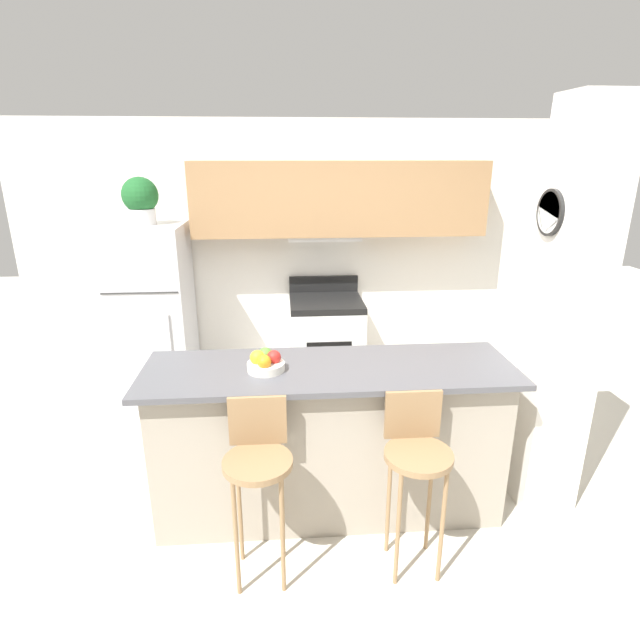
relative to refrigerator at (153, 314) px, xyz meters
The scene contains 11 objects.
ground_plane 2.45m from the refrigerator, 50.12° to the right, with size 14.00×14.00×0.00m, color beige.
wall_back 1.76m from the refrigerator, 11.66° to the left, with size 5.60×0.38×2.55m.
pillar_right 3.44m from the refrigerator, 31.41° to the right, with size 0.38×0.32×2.55m.
counter_bar 2.33m from the refrigerator, 50.12° to the right, with size 2.25×0.68×1.01m.
refrigerator is the anchor object (origin of this frame).
stove_range 1.66m from the refrigerator, ahead, with size 0.69×0.65×1.07m.
bar_stool_left 2.50m from the refrigerator, 64.99° to the right, with size 0.36×0.36×1.02m.
bar_stool_right 2.96m from the refrigerator, 49.99° to the right, with size 0.36×0.36×1.02m.
potted_plant_on_fridge 1.04m from the refrigerator, 115.79° to the left, with size 0.31×0.31×0.41m.
fruit_bowl 2.10m from the refrigerator, 58.44° to the right, with size 0.22×0.22×0.12m.
trash_bin 0.88m from the refrigerator, 23.92° to the right, with size 0.28×0.28×0.38m.
Camera 1 is at (-0.27, -2.75, 2.23)m, focal length 28.00 mm.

